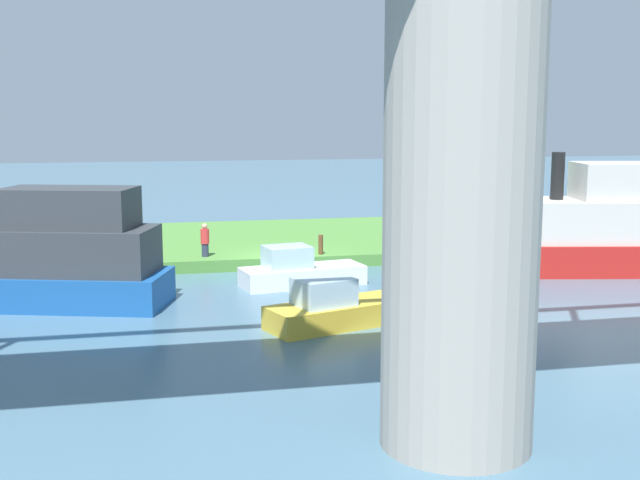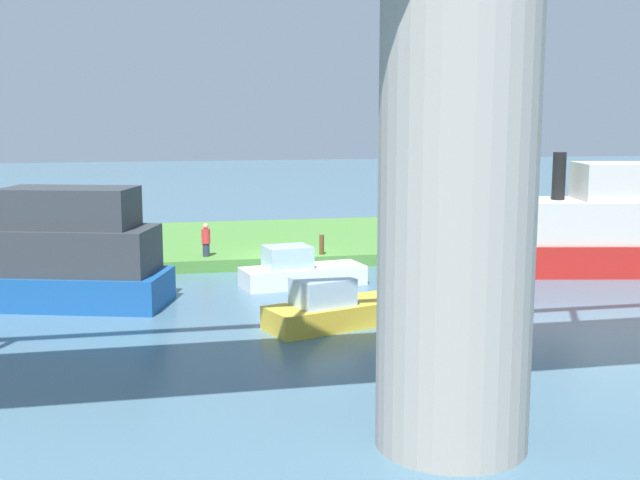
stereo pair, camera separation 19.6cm
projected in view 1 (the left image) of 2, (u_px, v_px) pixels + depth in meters
ground_plane at (285, 270)px, 32.88m from camera, size 160.00×160.00×0.00m
grassy_bank at (264, 242)px, 38.63m from camera, size 80.00×12.00×0.50m
bridge_pylon at (462, 177)px, 14.74m from camera, size 2.93×2.93×10.37m
person_on_bank at (205, 240)px, 33.01m from camera, size 0.45×0.45×1.39m
mooring_post at (321, 245)px, 33.58m from camera, size 0.20×0.20×0.83m
motorboat_white at (610, 228)px, 32.30m from camera, size 9.92×4.99×4.84m
pontoon_yellow at (48, 258)px, 26.56m from camera, size 8.93×5.17×4.33m
skiff_small at (337, 308)px, 24.07m from camera, size 4.84×3.00×1.52m
riverboat_paddlewheel at (299, 271)px, 29.76m from camera, size 4.79×2.38×1.53m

